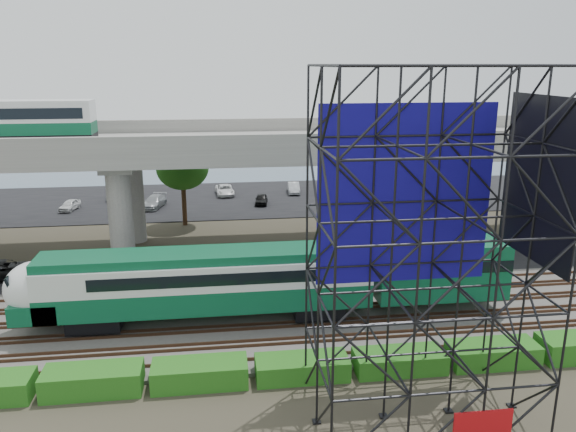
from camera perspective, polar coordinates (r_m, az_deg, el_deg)
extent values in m
plane|color=#474233|center=(32.65, -1.54, -12.24)|extent=(140.00, 140.00, 0.00)
cube|color=slate|center=(34.38, -1.90, -10.57)|extent=(90.00, 12.00, 0.20)
cube|color=black|center=(42.19, -3.04, -5.63)|extent=(90.00, 5.00, 0.08)
cube|color=black|center=(64.65, -4.68, 1.77)|extent=(90.00, 18.00, 0.08)
cube|color=#425A6C|center=(86.19, -5.44, 5.14)|extent=(140.00, 40.00, 0.03)
cube|color=#472D1E|center=(30.14, -0.99, -14.14)|extent=(90.00, 0.08, 0.16)
cube|color=#472D1E|center=(31.39, -1.30, -12.86)|extent=(90.00, 0.08, 0.16)
cube|color=#472D1E|center=(31.89, -1.41, -12.39)|extent=(90.00, 0.08, 0.16)
cube|color=#472D1E|center=(33.16, -1.68, -11.24)|extent=(90.00, 0.08, 0.16)
cube|color=#472D1E|center=(33.66, -1.78, -10.82)|extent=(90.00, 0.08, 0.16)
cube|color=#472D1E|center=(34.95, -2.02, -9.79)|extent=(90.00, 0.08, 0.16)
cube|color=#472D1E|center=(35.46, -2.11, -9.41)|extent=(90.00, 0.08, 0.16)
cube|color=#472D1E|center=(36.77, -2.32, -8.48)|extent=(90.00, 0.08, 0.16)
cube|color=#472D1E|center=(37.28, -2.40, -8.13)|extent=(90.00, 0.08, 0.16)
cube|color=#472D1E|center=(38.60, -2.59, -7.29)|extent=(90.00, 0.08, 0.16)
cube|color=black|center=(34.70, -18.94, -9.90)|extent=(3.00, 2.20, 0.90)
cube|color=black|center=(34.46, 3.02, -9.22)|extent=(3.00, 2.20, 0.90)
cube|color=#0B5030|center=(33.50, -8.06, -7.95)|extent=(19.00, 3.00, 1.40)
cube|color=silver|center=(32.95, -8.16, -5.63)|extent=(19.00, 3.00, 1.50)
cube|color=#0B5030|center=(32.61, -8.22, -3.99)|extent=(19.00, 2.60, 0.50)
cube|color=black|center=(32.93, -6.41, -5.49)|extent=(15.00, 3.06, 0.70)
ellipsoid|color=silver|center=(34.67, -24.13, -6.77)|extent=(3.60, 3.00, 3.20)
cube|color=#0B5030|center=(35.05, -23.94, -8.37)|extent=(2.60, 3.00, 1.10)
cube|color=black|center=(34.83, -25.96, -6.01)|extent=(0.48, 2.00, 1.09)
cube|color=#0B5030|center=(35.70, 15.04, -5.12)|extent=(8.00, 3.00, 3.40)
cube|color=#9E9B93|center=(45.37, -3.74, 7.03)|extent=(80.00, 12.00, 1.20)
cube|color=#9E9B93|center=(39.53, -3.21, 7.50)|extent=(80.00, 0.50, 1.10)
cube|color=#9E9B93|center=(50.92, -4.20, 9.23)|extent=(80.00, 0.50, 1.10)
cylinder|color=#9E9B93|center=(43.36, -16.62, -0.19)|extent=(1.80, 1.80, 8.00)
cylinder|color=#9E9B93|center=(50.07, -15.42, 1.93)|extent=(1.80, 1.80, 8.00)
cube|color=#9E9B93|center=(45.96, -16.31, 5.42)|extent=(2.40, 9.00, 0.60)
cylinder|color=#9E9B93|center=(44.68, 9.58, 0.70)|extent=(1.80, 1.80, 8.00)
cylinder|color=#9E9B93|center=(51.22, 7.32, 2.66)|extent=(1.80, 1.80, 8.00)
cube|color=#9E9B93|center=(47.21, 8.55, 6.11)|extent=(2.40, 9.00, 0.60)
cylinder|color=#9E9B93|center=(58.41, 24.69, 2.93)|extent=(1.80, 1.80, 8.00)
cube|color=#9E9B93|center=(54.93, 27.02, 5.90)|extent=(2.40, 9.00, 0.60)
cube|color=black|center=(47.61, -26.12, 7.06)|extent=(12.00, 2.50, 0.70)
cube|color=#0B5030|center=(47.53, -26.24, 8.01)|extent=(12.00, 2.50, 0.90)
cube|color=silver|center=(47.43, -26.39, 9.33)|extent=(12.00, 2.50, 1.30)
cube|color=black|center=(47.43, -26.40, 9.39)|extent=(11.00, 2.56, 0.80)
cube|color=silver|center=(47.37, -26.51, 10.28)|extent=(12.00, 2.40, 0.30)
cube|color=#120B7A|center=(25.97, 11.80, 2.08)|extent=(8.10, 0.08, 8.25)
cube|color=black|center=(24.98, 24.19, 3.35)|extent=(0.06, 5.40, 6.75)
cube|color=#B60D11|center=(24.60, 19.13, -19.76)|extent=(2.40, 0.08, 1.60)
cube|color=black|center=(27.04, 12.89, -18.96)|extent=(9.36, 6.36, 0.08)
cube|color=#1A5D15|center=(29.12, -19.20, -15.50)|extent=(4.60, 1.80, 1.20)
cube|color=#1A5D15|center=(28.50, -8.94, -15.52)|extent=(4.60, 1.80, 1.15)
cube|color=#1A5D15|center=(28.78, 1.42, -15.14)|extent=(4.60, 1.80, 1.03)
cube|color=#1A5D15|center=(29.88, 11.25, -14.25)|extent=(4.60, 1.80, 1.01)
cube|color=#1A5D15|center=(31.70, 20.08, -13.00)|extent=(4.60, 1.80, 1.12)
cylinder|color=#382314|center=(46.40, 14.22, -1.07)|extent=(0.44, 0.44, 4.80)
ellipsoid|color=#1A5D15|center=(45.63, 14.48, 2.79)|extent=(4.94, 4.94, 4.18)
cylinder|color=#382314|center=(54.40, -10.52, 1.54)|extent=(0.44, 0.44, 4.80)
ellipsoid|color=#1A5D15|center=(53.74, -10.68, 4.85)|extent=(4.94, 4.94, 4.18)
imported|color=black|center=(45.22, -26.91, -4.91)|extent=(5.07, 2.66, 1.36)
imported|color=silver|center=(63.43, -21.29, 1.05)|extent=(1.96, 3.42, 1.10)
imported|color=#929499|center=(67.37, -17.13, 2.30)|extent=(1.44, 4.02, 1.32)
imported|color=#929598|center=(61.87, -13.45, 1.42)|extent=(2.75, 4.63, 1.26)
imported|color=white|center=(66.40, -6.45, 2.64)|extent=(2.30, 4.37, 1.17)
imported|color=black|center=(61.72, -2.73, 1.72)|extent=(1.73, 3.38, 1.10)
imported|color=#AFB2B8|center=(67.02, 0.59, 2.88)|extent=(1.56, 3.80, 1.22)
imported|color=beige|center=(63.47, 7.00, 2.05)|extent=(2.30, 4.34, 1.20)
imported|color=#999DA0|center=(69.57, 10.13, 3.10)|extent=(2.47, 4.61, 1.23)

